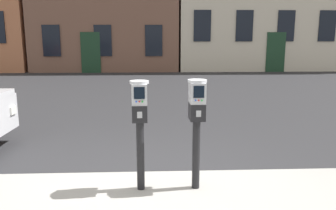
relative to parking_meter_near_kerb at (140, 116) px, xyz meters
name	(u,v)px	position (x,y,z in m)	size (l,w,h in m)	color
ground_plane	(145,188)	(0.03, 0.32, -1.03)	(160.00, 160.00, 0.00)	#28282B
parking_meter_near_kerb	(140,116)	(0.00, 0.00, 0.00)	(0.22, 0.25, 1.29)	black
parking_meter_twin_adjacent	(197,115)	(0.65, 0.00, 0.01)	(0.22, 0.25, 1.30)	black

